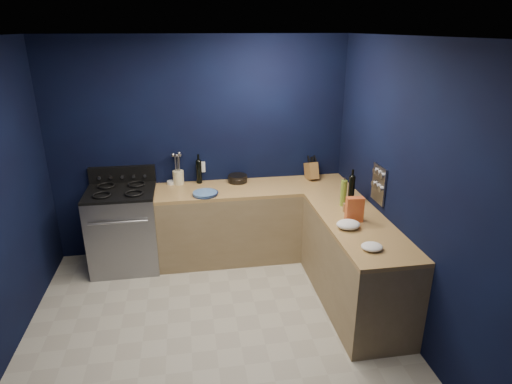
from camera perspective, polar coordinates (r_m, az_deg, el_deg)
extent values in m
cube|color=#AAA595|center=(4.25, -5.43, -18.22)|extent=(3.50, 3.50, 0.02)
cube|color=silver|center=(3.30, -7.07, 19.82)|extent=(3.50, 3.50, 0.02)
cube|color=black|center=(5.24, -7.33, 5.66)|extent=(3.50, 0.02, 2.60)
cube|color=black|center=(4.05, 19.57, -0.05)|extent=(0.02, 3.50, 2.60)
cube|color=black|center=(2.06, -2.92, -20.63)|extent=(3.50, 0.02, 2.60)
cube|color=#887251|center=(5.29, -0.22, -4.08)|extent=(2.30, 0.63, 0.86)
cube|color=brown|center=(5.11, -0.23, 0.50)|extent=(2.30, 0.63, 0.04)
cube|color=#887251|center=(4.51, 12.84, -9.36)|extent=(0.63, 1.67, 0.86)
cube|color=brown|center=(4.30, 13.31, -4.18)|extent=(0.63, 1.67, 0.04)
cube|color=gray|center=(5.26, -16.94, -4.81)|extent=(0.76, 0.66, 0.92)
cube|color=black|center=(4.99, -17.34, -6.47)|extent=(0.59, 0.02, 0.42)
cube|color=black|center=(5.08, -17.50, 0.03)|extent=(0.76, 0.66, 0.03)
cube|color=black|center=(5.33, -17.22, 2.22)|extent=(0.76, 0.06, 0.20)
cube|color=gray|center=(4.53, 15.90, 0.98)|extent=(0.02, 0.28, 0.38)
cube|color=white|center=(5.28, -7.21, 3.30)|extent=(0.09, 0.02, 0.13)
cylinder|color=#4364A2|center=(4.88, -6.74, -0.21)|extent=(0.36, 0.36, 0.03)
cylinder|color=white|center=(5.29, -11.13, 1.25)|extent=(0.10, 0.10, 0.04)
cylinder|color=beige|center=(5.25, -10.20, 1.90)|extent=(0.15, 0.15, 0.16)
cylinder|color=black|center=(5.23, -7.53, 2.63)|extent=(0.09, 0.09, 0.28)
cylinder|color=black|center=(5.25, -2.44, 1.78)|extent=(0.30, 0.30, 0.09)
cube|color=brown|center=(5.38, 7.31, 2.78)|extent=(0.15, 0.26, 0.25)
cylinder|color=black|center=(4.76, 12.49, 0.42)|extent=(0.07, 0.07, 0.28)
cylinder|color=olive|center=(4.61, 11.47, -0.13)|extent=(0.07, 0.07, 0.28)
cylinder|color=olive|center=(4.51, 13.15, -2.09)|extent=(0.05, 0.05, 0.09)
cylinder|color=olive|center=(4.50, 11.66, -2.02)|extent=(0.06, 0.06, 0.09)
cube|color=#AE1D30|center=(4.27, 12.86, -2.26)|extent=(0.17, 0.09, 0.25)
ellipsoid|color=white|center=(4.14, 12.08, -4.21)|extent=(0.28, 0.26, 0.08)
ellipsoid|color=white|center=(3.81, 15.04, -6.98)|extent=(0.20, 0.18, 0.06)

